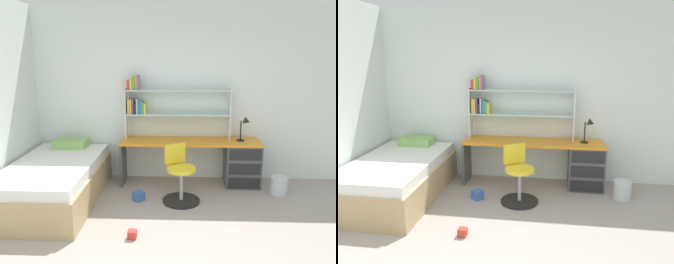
% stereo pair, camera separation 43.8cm
% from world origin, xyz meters
% --- Properties ---
extents(room_shell, '(5.74, 6.59, 2.75)m').
position_xyz_m(room_shell, '(-1.28, 1.32, 1.37)').
color(room_shell, silver).
rests_on(room_shell, ground_plane).
extents(desk, '(2.15, 0.51, 0.71)m').
position_xyz_m(desk, '(0.69, 2.52, 0.40)').
color(desk, orange).
rests_on(desk, ground_plane).
extents(bookshelf_hutch, '(1.64, 0.22, 0.99)m').
position_xyz_m(bookshelf_hutch, '(-0.34, 2.66, 1.27)').
color(bookshelf_hutch, silver).
rests_on(bookshelf_hutch, desk).
extents(desk_lamp, '(0.20, 0.17, 0.38)m').
position_xyz_m(desk_lamp, '(0.94, 2.50, 0.96)').
color(desk_lamp, black).
rests_on(desk_lamp, desk).
extents(swivel_chair, '(0.52, 0.52, 0.79)m').
position_xyz_m(swivel_chair, '(-0.04, 1.87, 0.31)').
color(swivel_chair, black).
rests_on(swivel_chair, ground_plane).
extents(bed_platform, '(1.15, 2.00, 0.69)m').
position_xyz_m(bed_platform, '(-1.77, 1.79, 0.29)').
color(bed_platform, tan).
rests_on(bed_platform, ground_plane).
extents(waste_bin, '(0.25, 0.25, 0.26)m').
position_xyz_m(waste_bin, '(1.41, 2.17, 0.13)').
color(waste_bin, silver).
rests_on(waste_bin, ground_plane).
extents(toy_block_blue_0, '(0.18, 0.18, 0.13)m').
position_xyz_m(toy_block_blue_0, '(-0.62, 1.85, 0.06)').
color(toy_block_blue_0, '#3860B7').
rests_on(toy_block_blue_0, ground_plane).
extents(toy_block_red_1, '(0.10, 0.10, 0.09)m').
position_xyz_m(toy_block_red_1, '(-0.57, 0.86, 0.05)').
color(toy_block_red_1, red).
rests_on(toy_block_red_1, ground_plane).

